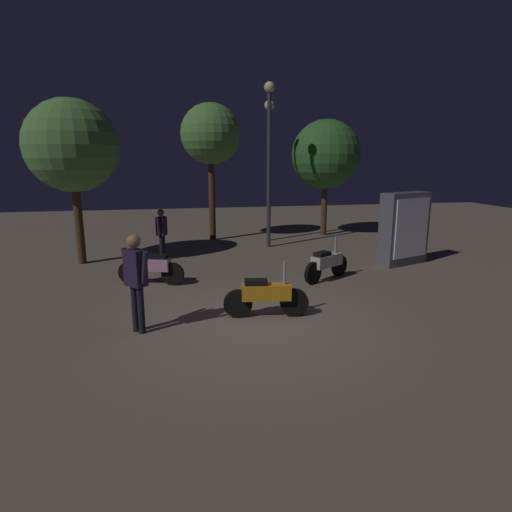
{
  "coord_description": "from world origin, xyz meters",
  "views": [
    {
      "loc": [
        -1.53,
        -7.4,
        3.0
      ],
      "look_at": [
        0.23,
        1.26,
        1.0
      ],
      "focal_mm": 29.8,
      "sensor_mm": 36.0,
      "label": 1
    }
  ],
  "objects": [
    {
      "name": "motorcycle_pink_parked_right",
      "position": [
        -2.05,
        3.01,
        0.44
      ],
      "size": [
        1.61,
        0.61,
        1.11
      ],
      "rotation": [
        0.0,
        0.0,
        2.83
      ],
      "color": "black",
      "rests_on": "ground_plane"
    },
    {
      "name": "tree_center_bg",
      "position": [
        0.05,
        8.72,
        3.9
      ],
      "size": [
        2.2,
        2.2,
        5.04
      ],
      "color": "#4C331E",
      "rests_on": "ground_plane"
    },
    {
      "name": "person_rider_beside",
      "position": [
        -1.8,
        5.71,
        0.92
      ],
      "size": [
        0.35,
        0.65,
        1.56
      ],
      "rotation": [
        0.0,
        0.0,
        2.8
      ],
      "color": "black",
      "rests_on": "ground_plane"
    },
    {
      "name": "ground_plane",
      "position": [
        0.0,
        0.0,
        0.0
      ],
      "size": [
        40.0,
        40.0,
        0.0
      ],
      "primitive_type": "plane",
      "color": "#756656"
    },
    {
      "name": "streetlamp_far",
      "position": [
        2.13,
        8.18,
        3.23
      ],
      "size": [
        0.36,
        0.36,
        5.1
      ],
      "color": "#38383D",
      "rests_on": "ground_plane"
    },
    {
      "name": "person_bystander_far",
      "position": [
        -2.16,
        -0.03,
        1.07
      ],
      "size": [
        0.52,
        0.55,
        1.77
      ],
      "rotation": [
        0.0,
        0.0,
        3.89
      ],
      "color": "black",
      "rests_on": "ground_plane"
    },
    {
      "name": "motorcycle_white_parked_left",
      "position": [
        2.33,
        2.52,
        0.44
      ],
      "size": [
        1.46,
        0.97,
        1.11
      ],
      "rotation": [
        0.0,
        0.0,
        0.56
      ],
      "color": "black",
      "rests_on": "ground_plane"
    },
    {
      "name": "motorcycle_orange_foreground",
      "position": [
        0.23,
        0.26,
        0.44
      ],
      "size": [
        1.66,
        0.43,
        1.11
      ],
      "rotation": [
        0.0,
        0.0,
        -0.14
      ],
      "color": "black",
      "rests_on": "ground_plane"
    },
    {
      "name": "kiosk_billboard",
      "position": [
        5.14,
        3.71,
        1.05
      ],
      "size": [
        1.67,
        1.02,
        2.1
      ],
      "rotation": [
        0.0,
        0.0,
        3.49
      ],
      "color": "#595960",
      "rests_on": "ground_plane"
    },
    {
      "name": "tree_right_bg",
      "position": [
        -4.15,
        5.67,
        3.38
      ],
      "size": [
        2.59,
        2.59,
        4.69
      ],
      "color": "#4C331E",
      "rests_on": "ground_plane"
    },
    {
      "name": "tree_left_bg",
      "position": [
        4.61,
        8.94,
        3.21
      ],
      "size": [
        2.7,
        2.7,
        4.57
      ],
      "color": "#4C331E",
      "rests_on": "ground_plane"
    },
    {
      "name": "streetlamp_near",
      "position": [
        1.85,
        6.99,
        3.46
      ],
      "size": [
        0.36,
        0.36,
        5.52
      ],
      "color": "#38383D",
      "rests_on": "ground_plane"
    }
  ]
}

